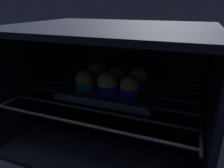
# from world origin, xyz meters

# --- Properties ---
(oven_cavity) EXTENTS (0.59, 0.47, 0.37)m
(oven_cavity) POSITION_xyz_m (0.00, 0.26, 0.17)
(oven_cavity) COLOR black
(oven_cavity) RESTS_ON ground
(oven_rack) EXTENTS (0.55, 0.42, 0.01)m
(oven_rack) POSITION_xyz_m (0.00, 0.22, 0.14)
(oven_rack) COLOR #444756
(oven_rack) RESTS_ON oven_cavity
(baking_tray) EXTENTS (0.29, 0.22, 0.02)m
(baking_tray) POSITION_xyz_m (0.00, 0.23, 0.15)
(baking_tray) COLOR #4C4C51
(baking_tray) RESTS_ON oven_rack
(muffin_row0_col0) EXTENTS (0.06, 0.06, 0.07)m
(muffin_row0_col0) POSITION_xyz_m (-0.08, 0.19, 0.18)
(muffin_row0_col0) COLOR #0C8C84
(muffin_row0_col0) RESTS_ON baking_tray
(muffin_row0_col1) EXTENTS (0.06, 0.06, 0.07)m
(muffin_row0_col1) POSITION_xyz_m (0.00, 0.19, 0.18)
(muffin_row0_col1) COLOR #1928B7
(muffin_row0_col1) RESTS_ON baking_tray
(muffin_row0_col2) EXTENTS (0.06, 0.06, 0.07)m
(muffin_row0_col2) POSITION_xyz_m (0.07, 0.19, 0.18)
(muffin_row0_col2) COLOR #1928B7
(muffin_row0_col2) RESTS_ON baking_tray
(muffin_row1_col0) EXTENTS (0.07, 0.07, 0.08)m
(muffin_row1_col0) POSITION_xyz_m (-0.07, 0.27, 0.19)
(muffin_row1_col0) COLOR silver
(muffin_row1_col0) RESTS_ON baking_tray
(muffin_row1_col1) EXTENTS (0.06, 0.06, 0.07)m
(muffin_row1_col1) POSITION_xyz_m (0.00, 0.27, 0.18)
(muffin_row1_col1) COLOR #1928B7
(muffin_row1_col1) RESTS_ON baking_tray
(muffin_row1_col2) EXTENTS (0.06, 0.06, 0.07)m
(muffin_row1_col2) POSITION_xyz_m (0.08, 0.27, 0.19)
(muffin_row1_col2) COLOR #1928B7
(muffin_row1_col2) RESTS_ON baking_tray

